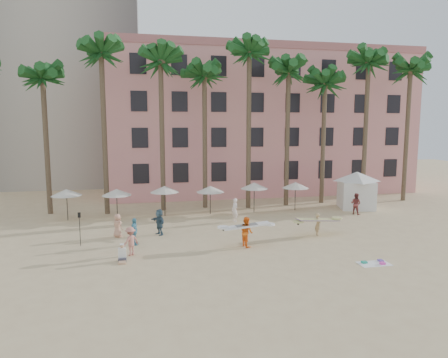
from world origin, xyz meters
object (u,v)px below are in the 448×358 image
carrier_yellow (318,222)px  carrier_white (247,231)px  cabana (356,187)px  pink_hotel (256,124)px

carrier_yellow → carrier_white: bearing=-164.8°
cabana → carrier_yellow: 11.21m
carrier_yellow → carrier_white: (-5.67, -1.54, 0.09)m
pink_hotel → carrier_white: 25.49m
cabana → carrier_white: bearing=-143.9°
pink_hotel → carrier_white: (-7.27, -23.42, -6.97)m
pink_hotel → cabana: size_ratio=6.33×
cabana → carrier_yellow: bearing=-133.0°
cabana → carrier_white: (-13.28, -9.70, -1.03)m
carrier_white → cabana: bearing=36.1°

